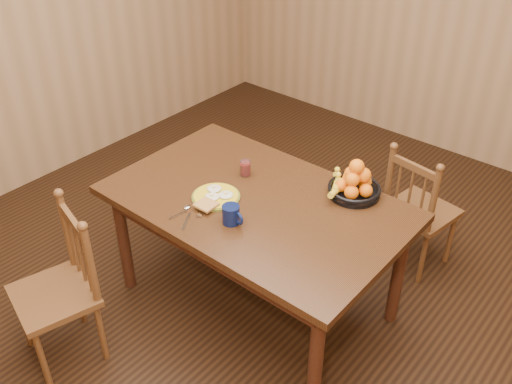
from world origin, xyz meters
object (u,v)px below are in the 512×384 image
Objects in this scene: coffee_mug at (232,215)px; fruit_bowl at (354,184)px; dining_table at (256,212)px; breakfast_plate at (215,197)px; chair_far at (418,210)px; chair_near at (60,290)px.

coffee_mug is 0.70m from fruit_bowl.
dining_table is 0.24m from breakfast_plate.
fruit_bowl is (-0.17, -0.55, 0.40)m from chair_far.
dining_table is 0.55m from fruit_bowl.
chair_far is 1.33m from coffee_mug.
fruit_bowl reaches higher than breakfast_plate.
chair_near is 6.68× the size of coffee_mug.
breakfast_plate is (-0.72, -1.06, 0.35)m from chair_far.
chair_near is 1.64m from fruit_bowl.
chair_near is (-1.08, -1.86, 0.02)m from chair_far.
breakfast_plate is (-0.18, -0.13, 0.10)m from dining_table.
coffee_mug is (0.21, -0.11, 0.04)m from breakfast_plate.
dining_table is 4.94× the size of fruit_bowl.
chair_far is at bearing 55.81° from breakfast_plate.
chair_far is at bearing 75.05° from chair_near.
breakfast_plate is at bearing 64.96° from chair_far.
fruit_bowl is at bearing 61.64° from coffee_mug.
breakfast_plate is 0.24m from coffee_mug.
chair_near reaches higher than coffee_mug.
coffee_mug is (0.04, -0.24, 0.14)m from dining_table.
breakfast_plate is at bearing -136.85° from fruit_bowl.
chair_near is at bearing 68.91° from chair_far.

